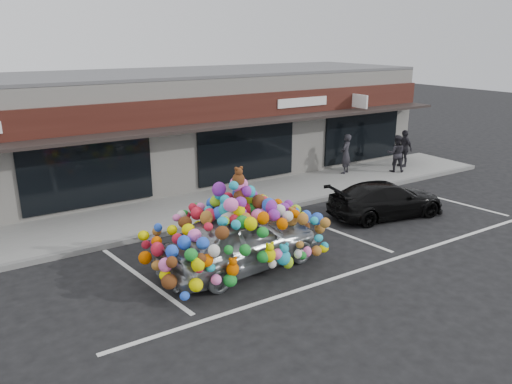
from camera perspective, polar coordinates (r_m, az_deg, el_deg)
ground at (r=13.69m, az=0.23°, el=-6.90°), size 90.00×90.00×0.00m
shop_building at (r=20.41m, az=-12.75°, el=7.14°), size 24.00×7.20×4.31m
sidewalk at (r=16.93m, az=-7.10°, el=-1.93°), size 26.00×3.00×0.15m
kerb at (r=15.67m, az=-4.72°, el=-3.47°), size 26.00×0.18×0.16m
parking_stripe_left at (r=12.60m, az=-12.81°, el=-9.60°), size 0.73×4.37×0.01m
parking_stripe_mid at (r=15.40m, az=8.65°, el=-4.26°), size 0.73×4.37×0.01m
parking_stripe_right at (r=19.22m, az=20.94°, el=-0.85°), size 0.73×4.37×0.01m
lane_line at (r=13.24m, az=13.12°, el=-8.25°), size 14.00×0.12×0.01m
toy_car at (r=12.47m, az=-1.83°, el=-4.88°), size 3.11×4.76×2.67m
black_sedan at (r=16.73m, az=14.65°, el=-0.82°), size 2.29×4.16×1.14m
pedestrian_a at (r=21.08m, az=10.22°, el=4.31°), size 0.72×0.63×1.66m
pedestrian_b at (r=21.84m, az=15.70°, el=4.27°), size 0.96×0.93×1.57m
pedestrian_c at (r=22.84m, az=16.52°, el=4.82°), size 0.99×0.49×1.62m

